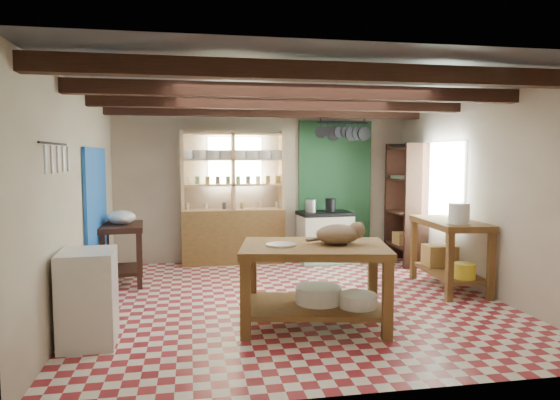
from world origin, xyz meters
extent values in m
cube|color=maroon|center=(0.00, 0.00, -0.01)|extent=(5.00, 5.00, 0.02)
cube|color=#47484C|center=(0.00, 0.00, 2.60)|extent=(5.00, 5.00, 0.02)
cube|color=#BDAF98|center=(0.00, 2.50, 1.30)|extent=(5.00, 0.04, 2.60)
cube|color=#BDAF98|center=(0.00, -2.50, 1.30)|extent=(5.00, 0.04, 2.60)
cube|color=#BDAF98|center=(-2.50, 0.00, 1.30)|extent=(0.04, 5.00, 2.60)
cube|color=#BDAF98|center=(2.50, 0.00, 1.30)|extent=(0.04, 5.00, 2.60)
cube|color=#321911|center=(0.00, 0.00, 2.48)|extent=(5.00, 3.80, 0.15)
cube|color=#1854B5|center=(-2.47, 0.90, 1.10)|extent=(0.04, 1.40, 1.60)
cube|color=#1C4728|center=(1.25, 2.47, 1.25)|extent=(1.30, 0.04, 2.30)
cube|color=white|center=(-0.50, 2.48, 1.70)|extent=(0.90, 0.02, 0.80)
cube|color=white|center=(2.48, 1.00, 1.40)|extent=(0.02, 1.30, 1.20)
cube|color=black|center=(-2.44, -1.20, 1.78)|extent=(0.06, 0.90, 0.28)
cube|color=black|center=(1.25, 2.05, 2.18)|extent=(0.86, 0.12, 0.36)
cube|color=tan|center=(-0.55, 2.31, 1.10)|extent=(1.70, 0.34, 2.20)
cube|color=#321911|center=(2.28, 1.80, 1.00)|extent=(0.40, 0.86, 2.00)
cube|color=brown|center=(0.03, -0.93, 0.43)|extent=(1.69, 1.29, 0.86)
cube|color=white|center=(0.98, 2.15, 0.43)|extent=(0.92, 0.65, 0.86)
cube|color=#321911|center=(-2.20, 1.23, 0.42)|extent=(0.64, 0.88, 0.84)
cube|color=silver|center=(-2.22, -1.06, 0.45)|extent=(0.53, 0.62, 0.90)
cube|color=brown|center=(2.18, 0.18, 0.47)|extent=(0.74, 1.35, 0.93)
ellipsoid|color=#927255|center=(0.28, -0.93, 0.97)|extent=(0.47, 0.37, 0.21)
cylinder|color=#B0B1B8|center=(-0.33, -0.91, 0.87)|extent=(0.37, 0.37, 0.02)
cylinder|color=silver|center=(0.09, -0.89, 0.31)|extent=(0.58, 0.58, 0.17)
cylinder|color=silver|center=(0.45, -1.11, 0.30)|extent=(0.46, 0.46, 0.14)
cylinder|color=#B0B1B8|center=(0.74, 2.13, 0.96)|extent=(0.20, 0.20, 0.21)
cylinder|color=black|center=(1.08, 2.16, 0.97)|extent=(0.19, 0.19, 0.22)
ellipsoid|color=silver|center=(-2.20, 1.23, 0.94)|extent=(0.42, 0.42, 0.19)
cylinder|color=silver|center=(2.11, -0.17, 1.06)|extent=(0.28, 0.28, 0.26)
cube|color=#A87F44|center=(2.20, 0.48, 0.39)|extent=(0.44, 0.36, 0.29)
cylinder|color=gold|center=(2.15, -0.27, 0.35)|extent=(0.29, 0.29, 0.20)
camera|label=1|loc=(-1.25, -5.95, 1.79)|focal=32.00mm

